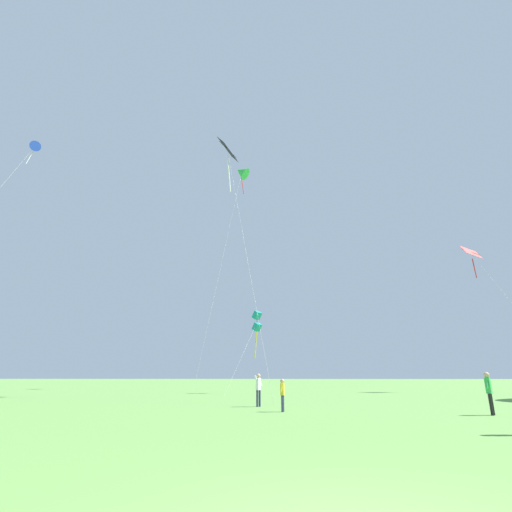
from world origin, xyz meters
The scene contains 8 objects.
kite_black_large centered at (-4.75, 24.98, 19.16)m, with size 4.75×9.76×21.27m.
kite_red_high centered at (19.05, 34.30, 12.81)m, with size 2.41×10.04×14.27m.
kite_green_small centered at (-5.34, 42.86, 28.04)m, with size 4.22×12.18×29.20m.
kite_teal_box centered at (-2.63, 31.04, 6.07)m, with size 2.62×6.03×7.11m.
kite_blue_delta centered at (-19.77, 21.52, 18.67)m, with size 3.76×7.74×19.22m.
person_far_back centered at (7.30, 12.08, 0.95)m, with size 0.39×0.43×1.57m.
person_child_small centered at (-0.63, 13.13, 0.79)m, with size 0.19×0.42×1.31m.
person_foreground_watcher centered at (-1.78, 15.87, 0.93)m, with size 0.40×0.40×1.54m.
Camera 1 is at (-0.82, -4.15, 1.42)m, focal length 27.22 mm.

